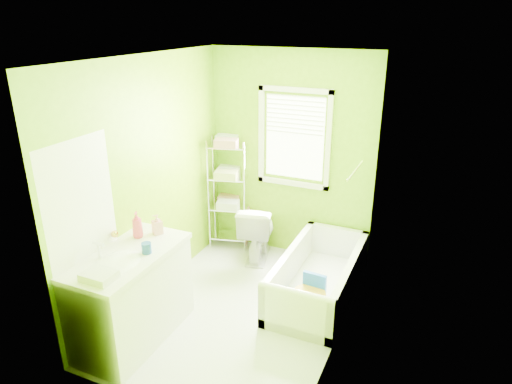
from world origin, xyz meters
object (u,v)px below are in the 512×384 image
at_px(bathtub, 318,283).
at_px(vanity, 132,294).
at_px(wire_shelf_unit, 229,181).
at_px(toilet, 257,230).

relative_size(bathtub, vanity, 1.34).
distance_m(vanity, wire_shelf_unit, 2.14).
bearing_deg(bathtub, toilet, 150.87).
height_order(vanity, wire_shelf_unit, wire_shelf_unit).
xyz_separation_m(toilet, wire_shelf_unit, (-0.48, 0.17, 0.54)).
bearing_deg(vanity, toilet, 76.84).
bearing_deg(bathtub, wire_shelf_unit, 153.92).
distance_m(toilet, vanity, 1.98).
height_order(bathtub, vanity, vanity).
xyz_separation_m(toilet, vanity, (-0.45, -1.93, 0.11)).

